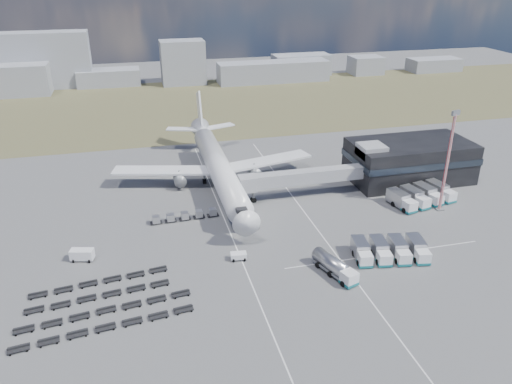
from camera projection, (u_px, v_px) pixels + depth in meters
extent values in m
plane|color=#565659|center=(248.00, 250.00, 96.94)|extent=(420.00, 420.00, 0.00)
cube|color=brown|center=(183.00, 106.00, 193.76)|extent=(420.00, 90.00, 0.01)
cube|color=silver|center=(233.00, 239.00, 100.89)|extent=(0.25, 110.00, 0.01)
cube|color=silver|center=(316.00, 228.00, 104.90)|extent=(0.25, 110.00, 0.01)
cube|color=silver|center=(384.00, 254.00, 95.46)|extent=(40.00, 0.25, 0.01)
cube|color=black|center=(410.00, 161.00, 126.65)|extent=(30.00, 16.00, 10.00)
cube|color=#262D38|center=(410.00, 156.00, 126.15)|extent=(30.40, 16.40, 1.60)
cube|color=#939399|center=(372.00, 151.00, 120.34)|extent=(6.00, 6.00, 3.00)
cube|color=#939399|center=(303.00, 177.00, 116.87)|extent=(29.80, 3.00, 3.00)
cube|color=#939399|center=(248.00, 183.00, 113.45)|extent=(4.00, 3.60, 3.40)
cylinder|color=slate|center=(253.00, 192.00, 115.29)|extent=(0.70, 0.70, 5.10)
cylinder|color=black|center=(253.00, 200.00, 116.17)|extent=(1.40, 0.90, 1.40)
cylinder|color=white|center=(219.00, 168.00, 121.12)|extent=(5.60, 48.00, 5.60)
cone|color=white|center=(244.00, 218.00, 97.80)|extent=(5.60, 5.00, 5.60)
cone|color=white|center=(202.00, 131.00, 145.43)|extent=(5.60, 8.00, 5.60)
cube|color=black|center=(241.00, 210.00, 99.22)|extent=(2.20, 2.00, 0.80)
cube|color=white|center=(164.00, 170.00, 123.13)|extent=(25.59, 11.38, 0.50)
cube|color=white|center=(265.00, 161.00, 128.92)|extent=(25.59, 11.38, 0.50)
cylinder|color=slate|center=(179.00, 178.00, 122.86)|extent=(3.00, 5.00, 3.00)
cylinder|color=slate|center=(254.00, 171.00, 127.09)|extent=(3.00, 5.00, 3.00)
cube|color=white|center=(182.00, 129.00, 145.80)|extent=(9.49, 5.63, 0.35)
cube|color=white|center=(219.00, 126.00, 148.25)|extent=(9.49, 5.63, 0.35)
cube|color=white|center=(199.00, 109.00, 145.69)|extent=(0.50, 9.06, 11.45)
cylinder|color=slate|center=(238.00, 223.00, 104.34)|extent=(0.50, 0.50, 2.50)
cylinder|color=slate|center=(204.00, 179.00, 125.63)|extent=(0.60, 0.60, 2.50)
cylinder|color=slate|center=(229.00, 176.00, 127.05)|extent=(0.60, 0.60, 2.50)
cylinder|color=black|center=(238.00, 226.00, 104.65)|extent=(0.50, 1.20, 1.20)
cube|color=#8E919B|center=(46.00, 60.00, 217.89)|extent=(37.38, 12.00, 23.87)
cube|color=#8E919B|center=(109.00, 77.00, 225.08)|extent=(27.45, 12.00, 7.20)
cube|color=#8E919B|center=(183.00, 62.00, 225.56)|extent=(19.55, 12.00, 19.36)
cube|color=#8E919B|center=(273.00, 72.00, 231.74)|extent=(51.66, 12.00, 9.23)
cube|color=#8E919B|center=(301.00, 65.00, 246.11)|extent=(28.10, 12.00, 9.80)
cube|color=#8E919B|center=(366.00, 65.00, 248.31)|extent=(15.43, 12.00, 8.52)
cube|color=#8E919B|center=(434.00, 65.00, 255.37)|extent=(26.22, 12.00, 6.34)
cube|color=white|center=(349.00, 278.00, 85.79)|extent=(3.09, 3.09, 2.34)
cube|color=#146770|center=(349.00, 282.00, 86.17)|extent=(3.22, 3.22, 0.51)
cylinder|color=#AEAEB3|center=(330.00, 262.00, 89.41)|extent=(4.82, 8.05, 2.55)
cube|color=slate|center=(330.00, 268.00, 89.90)|extent=(4.72, 8.02, 0.36)
cylinder|color=black|center=(336.00, 273.00, 88.84)|extent=(2.87, 1.90, 1.12)
cube|color=white|center=(239.00, 256.00, 93.55)|extent=(3.17, 2.00, 1.38)
cube|color=white|center=(82.00, 255.00, 93.13)|extent=(4.58, 2.94, 2.26)
cube|color=white|center=(229.00, 179.00, 124.20)|extent=(3.40, 7.00, 3.15)
cube|color=#146770|center=(229.00, 184.00, 124.74)|extent=(3.52, 7.12, 0.51)
cube|color=white|center=(365.00, 260.00, 91.24)|extent=(2.80, 2.72, 2.34)
cube|color=#146770|center=(365.00, 264.00, 91.62)|extent=(2.93, 2.84, 0.48)
cube|color=#AEAEB3|center=(360.00, 247.00, 94.43)|extent=(3.34, 5.25, 2.77)
cube|color=white|center=(384.00, 259.00, 91.50)|extent=(2.80, 2.72, 2.34)
cube|color=#146770|center=(384.00, 263.00, 91.88)|extent=(2.93, 2.84, 0.48)
cube|color=#AEAEB3|center=(379.00, 246.00, 94.69)|extent=(3.34, 5.25, 2.77)
cube|color=white|center=(404.00, 258.00, 91.76)|extent=(2.80, 2.72, 2.34)
cube|color=#146770|center=(403.00, 262.00, 92.14)|extent=(2.93, 2.84, 0.48)
cube|color=#AEAEB3|center=(397.00, 245.00, 94.95)|extent=(3.34, 5.25, 2.77)
cube|color=white|center=(423.00, 257.00, 92.02)|extent=(2.80, 2.72, 2.34)
cube|color=#146770|center=(422.00, 261.00, 92.40)|extent=(2.93, 2.84, 0.48)
cube|color=#AEAEB3|center=(416.00, 245.00, 95.21)|extent=(3.34, 5.25, 2.77)
cube|color=white|center=(410.00, 206.00, 110.92)|extent=(3.09, 3.00, 2.52)
cube|color=#146770|center=(409.00, 210.00, 111.33)|extent=(3.22, 3.13, 0.52)
cube|color=#AEAEB3|center=(398.00, 197.00, 114.01)|extent=(3.75, 5.72, 2.98)
cube|color=white|center=(423.00, 203.00, 112.46)|extent=(3.09, 3.00, 2.52)
cube|color=#146770|center=(423.00, 207.00, 112.87)|extent=(3.22, 3.13, 0.52)
cube|color=#AEAEB3|center=(411.00, 194.00, 115.55)|extent=(3.75, 5.72, 2.98)
cube|color=white|center=(436.00, 200.00, 114.00)|extent=(3.09, 3.00, 2.52)
cube|color=#146770|center=(436.00, 203.00, 114.41)|extent=(3.22, 3.13, 0.52)
cube|color=#AEAEB3|center=(424.00, 191.00, 117.09)|extent=(3.75, 5.72, 2.98)
cube|color=white|center=(449.00, 197.00, 115.54)|extent=(3.09, 3.00, 2.52)
cube|color=#146770|center=(448.00, 200.00, 115.95)|extent=(3.22, 3.13, 0.52)
cube|color=#AEAEB3|center=(437.00, 188.00, 118.63)|extent=(3.75, 5.72, 2.98)
cube|color=black|center=(156.00, 223.00, 106.48)|extent=(2.58, 1.66, 0.17)
cube|color=#AEAEB3|center=(156.00, 219.00, 106.14)|extent=(1.61, 1.61, 1.45)
cube|color=black|center=(171.00, 221.00, 107.29)|extent=(2.58, 1.66, 0.17)
cube|color=#AEAEB3|center=(170.00, 217.00, 106.95)|extent=(1.61, 1.61, 1.45)
cube|color=black|center=(185.00, 219.00, 108.11)|extent=(2.58, 1.66, 0.17)
cube|color=#AEAEB3|center=(185.00, 215.00, 107.76)|extent=(1.61, 1.61, 1.45)
cube|color=black|center=(199.00, 217.00, 108.92)|extent=(2.58, 1.66, 0.17)
cube|color=#AEAEB3|center=(199.00, 213.00, 108.57)|extent=(1.61, 1.61, 1.45)
cube|color=black|center=(213.00, 215.00, 109.73)|extent=(2.58, 1.66, 0.17)
cube|color=#AEAEB3|center=(213.00, 212.00, 109.38)|extent=(1.61, 1.61, 1.45)
cube|color=black|center=(105.00, 327.00, 75.85)|extent=(28.32, 5.26, 0.73)
cube|color=black|center=(102.00, 311.00, 79.44)|extent=(28.32, 5.26, 0.73)
cube|color=black|center=(100.00, 296.00, 83.03)|extent=(24.30, 4.73, 0.73)
cube|color=black|center=(97.00, 282.00, 86.61)|extent=(24.30, 4.73, 0.73)
cylinder|color=red|center=(447.00, 164.00, 108.20)|extent=(0.62, 0.62, 22.17)
cube|color=slate|center=(456.00, 113.00, 103.45)|extent=(2.19, 1.09, 1.06)
cube|color=#565659|center=(439.00, 209.00, 112.79)|extent=(1.77, 1.77, 0.27)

